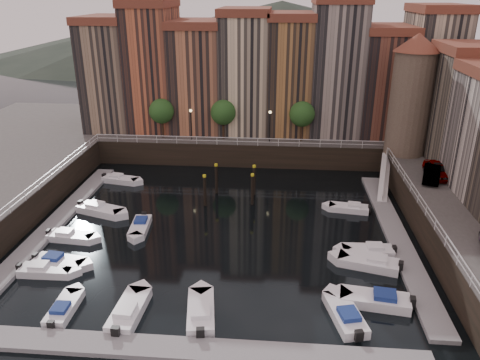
# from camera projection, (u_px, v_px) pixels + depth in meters

# --- Properties ---
(ground) EXTENTS (200.00, 200.00, 0.00)m
(ground) POSITION_uv_depth(u_px,v_px,m) (222.00, 226.00, 45.09)
(ground) COLOR black
(ground) RESTS_ON ground
(quay_far) EXTENTS (80.00, 20.00, 3.00)m
(quay_far) POSITION_uv_depth(u_px,v_px,m) (243.00, 134.00, 68.50)
(quay_far) COLOR black
(quay_far) RESTS_ON ground
(dock_left) EXTENTS (2.00, 28.00, 0.35)m
(dock_left) POSITION_uv_depth(u_px,v_px,m) (56.00, 222.00, 45.37)
(dock_left) COLOR gray
(dock_left) RESTS_ON ground
(dock_right) EXTENTS (2.00, 28.00, 0.35)m
(dock_right) POSITION_uv_depth(u_px,v_px,m) (396.00, 236.00, 42.83)
(dock_right) COLOR gray
(dock_right) RESTS_ON ground
(dock_near) EXTENTS (30.00, 2.00, 0.35)m
(dock_near) POSITION_uv_depth(u_px,v_px,m) (190.00, 350.00, 29.34)
(dock_near) COLOR gray
(dock_near) RESTS_ON ground
(mountains) EXTENTS (145.00, 100.00, 18.00)m
(mountains) POSITION_uv_depth(u_px,v_px,m) (270.00, 36.00, 143.40)
(mountains) COLOR #2D382D
(mountains) RESTS_ON ground
(far_terrace) EXTENTS (48.70, 10.30, 17.50)m
(far_terrace) POSITION_uv_depth(u_px,v_px,m) (267.00, 72.00, 62.36)
(far_terrace) COLOR #8C7259
(far_terrace) RESTS_ON quay_far
(corner_tower) EXTENTS (5.20, 5.20, 13.80)m
(corner_tower) POSITION_uv_depth(u_px,v_px,m) (411.00, 93.00, 53.04)
(corner_tower) COLOR #6B5B4C
(corner_tower) RESTS_ON quay_right
(promenade_trees) EXTENTS (21.20, 3.20, 5.20)m
(promenade_trees) POSITION_uv_depth(u_px,v_px,m) (228.00, 113.00, 59.49)
(promenade_trees) COLOR black
(promenade_trees) RESTS_ON quay_far
(street_lamps) EXTENTS (10.36, 0.36, 4.18)m
(street_lamps) POSITION_uv_depth(u_px,v_px,m) (230.00, 120.00, 58.80)
(street_lamps) COLOR black
(street_lamps) RESTS_ON quay_far
(railings) EXTENTS (36.08, 34.04, 0.52)m
(railings) POSITION_uv_depth(u_px,v_px,m) (228.00, 171.00, 48.16)
(railings) COLOR white
(railings) RESTS_ON ground
(gangway) EXTENTS (2.78, 8.32, 3.73)m
(gangway) POSITION_uv_depth(u_px,v_px,m) (385.00, 175.00, 52.25)
(gangway) COLOR white
(gangway) RESTS_ON ground
(mooring_pilings) EXTENTS (5.31, 3.71, 3.78)m
(mooring_pilings) POSITION_uv_depth(u_px,v_px,m) (232.00, 185.00, 50.18)
(mooring_pilings) COLOR black
(mooring_pilings) RESTS_ON ground
(boat_left_0) EXTENTS (4.50, 1.70, 1.03)m
(boat_left_0) POSITION_uv_depth(u_px,v_px,m) (45.00, 270.00, 37.32)
(boat_left_0) COLOR white
(boat_left_0) RESTS_ON ground
(boat_left_1) EXTENTS (4.66, 2.18, 1.05)m
(boat_left_1) POSITION_uv_depth(u_px,v_px,m) (59.00, 262.00, 38.47)
(boat_left_1) COLOR white
(boat_left_1) RESTS_ON ground
(boat_left_2) EXTENTS (4.53, 1.98, 1.02)m
(boat_left_2) POSITION_uv_depth(u_px,v_px,m) (70.00, 236.00, 42.45)
(boat_left_2) COLOR white
(boat_left_2) RESTS_ON ground
(boat_left_3) EXTENTS (5.27, 3.30, 1.18)m
(boat_left_3) POSITION_uv_depth(u_px,v_px,m) (100.00, 210.00, 47.45)
(boat_left_3) COLOR white
(boat_left_3) RESTS_ON ground
(boat_left_4) EXTENTS (4.61, 2.41, 1.03)m
(boat_left_4) POSITION_uv_depth(u_px,v_px,m) (120.00, 179.00, 55.13)
(boat_left_4) COLOR white
(boat_left_4) RESTS_ON ground
(boat_right_0) EXTENTS (5.36, 2.57, 1.21)m
(boat_right_0) POSITION_uv_depth(u_px,v_px,m) (376.00, 300.00, 33.67)
(boat_right_0) COLOR white
(boat_right_0) RESTS_ON ground
(boat_right_1) EXTENTS (5.26, 3.06, 1.18)m
(boat_right_1) POSITION_uv_depth(u_px,v_px,m) (370.00, 263.00, 38.26)
(boat_right_1) COLOR white
(boat_right_1) RESTS_ON ground
(boat_right_2) EXTENTS (4.61, 1.81, 1.05)m
(boat_right_2) POSITION_uv_depth(u_px,v_px,m) (369.00, 251.00, 40.08)
(boat_right_2) COLOR white
(boat_right_2) RESTS_ON ground
(boat_right_3) EXTENTS (4.30, 2.05, 0.97)m
(boat_right_3) POSITION_uv_depth(u_px,v_px,m) (350.00, 208.00, 47.97)
(boat_right_3) COLOR white
(boat_right_3) RESTS_ON ground
(boat_near_0) EXTENTS (1.58, 4.20, 0.96)m
(boat_near_0) POSITION_uv_depth(u_px,v_px,m) (64.00, 309.00, 32.88)
(boat_near_0) COLOR white
(boat_near_0) RESTS_ON ground
(boat_near_1) EXTENTS (2.06, 5.13, 1.17)m
(boat_near_1) POSITION_uv_depth(u_px,v_px,m) (129.00, 311.00, 32.50)
(boat_near_1) COLOR white
(boat_near_1) RESTS_ON ground
(boat_near_2) EXTENTS (2.55, 5.19, 1.16)m
(boat_near_2) POSITION_uv_depth(u_px,v_px,m) (201.00, 312.00, 32.39)
(boat_near_2) COLOR white
(boat_near_2) RESTS_ON ground
(boat_near_3) EXTENTS (2.86, 5.08, 1.14)m
(boat_near_3) POSITION_uv_depth(u_px,v_px,m) (346.00, 315.00, 32.13)
(boat_near_3) COLOR white
(boat_near_3) RESTS_ON ground
(car_a) EXTENTS (2.09, 4.68, 1.56)m
(car_a) POSITION_uv_depth(u_px,v_px,m) (437.00, 171.00, 48.25)
(car_a) COLOR gray
(car_a) RESTS_ON quay_right
(car_b) EXTENTS (2.83, 4.71, 1.47)m
(car_b) POSITION_uv_depth(u_px,v_px,m) (431.00, 174.00, 47.43)
(car_b) COLOR gray
(car_b) RESTS_ON quay_right
(boat_extra_974) EXTENTS (1.93, 4.44, 1.00)m
(boat_extra_974) POSITION_uv_depth(u_px,v_px,m) (140.00, 226.00, 44.27)
(boat_extra_974) COLOR white
(boat_extra_974) RESTS_ON ground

